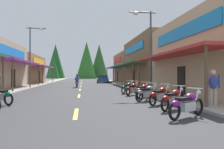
% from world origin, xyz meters
% --- Properties ---
extents(ground, '(10.23, 95.36, 0.10)m').
position_xyz_m(ground, '(0.00, 32.68, -0.05)').
color(ground, '#38383A').
extents(sidewalk_left, '(2.11, 95.36, 0.12)m').
position_xyz_m(sidewalk_left, '(-6.17, 32.68, 0.06)').
color(sidewalk_left, gray).
rests_on(sidewalk_left, ground).
extents(sidewalk_right, '(2.11, 95.36, 0.12)m').
position_xyz_m(sidewalk_right, '(6.17, 32.68, 0.06)').
color(sidewalk_right, '#9E9991').
rests_on(sidewalk_right, ground).
extents(centerline_dashes, '(0.16, 70.06, 0.01)m').
position_xyz_m(centerline_dashes, '(0.00, 35.69, 0.01)').
color(centerline_dashes, '#E0C64C').
rests_on(centerline_dashes, ground).
extents(storefront_left_far, '(9.56, 12.54, 4.75)m').
position_xyz_m(storefront_left_far, '(-11.06, 37.55, 2.38)').
color(storefront_left_far, olive).
rests_on(storefront_left_far, ground).
extents(storefront_right_middle, '(8.35, 13.94, 6.52)m').
position_xyz_m(storefront_right_middle, '(10.47, 28.10, 3.26)').
color(storefront_right_middle, brown).
rests_on(storefront_right_middle, ground).
extents(storefront_right_far, '(8.67, 11.39, 5.70)m').
position_xyz_m(storefront_right_far, '(10.63, 41.73, 2.85)').
color(storefront_right_far, olive).
rests_on(storefront_right_far, ground).
extents(streetlamp_left, '(2.12, 0.30, 6.76)m').
position_xyz_m(streetlamp_left, '(-5.21, 24.05, 4.35)').
color(streetlamp_left, '#474C51').
rests_on(streetlamp_left, ground).
extents(streetlamp_right, '(2.12, 0.30, 6.45)m').
position_xyz_m(streetlamp_right, '(5.20, 15.52, 4.18)').
color(streetlamp_right, '#474C51').
rests_on(streetlamp_right, ground).
extents(motorcycle_parked_right_0, '(1.89, 1.19, 1.04)m').
position_xyz_m(motorcycle_parked_right_0, '(3.90, 6.63, 0.49)').
color(motorcycle_parked_right_0, black).
rests_on(motorcycle_parked_right_0, ground).
extents(motorcycle_parked_right_1, '(1.72, 1.44, 1.04)m').
position_xyz_m(motorcycle_parked_right_1, '(4.15, 8.31, 0.49)').
color(motorcycle_parked_right_1, black).
rests_on(motorcycle_parked_right_1, ground).
extents(motorcycle_parked_right_2, '(1.71, 1.45, 1.04)m').
position_xyz_m(motorcycle_parked_right_2, '(4.17, 9.92, 0.49)').
color(motorcycle_parked_right_2, black).
rests_on(motorcycle_parked_right_2, ground).
extents(motorcycle_parked_right_3, '(1.81, 1.31, 1.04)m').
position_xyz_m(motorcycle_parked_right_3, '(3.95, 11.40, 0.49)').
color(motorcycle_parked_right_3, black).
rests_on(motorcycle_parked_right_3, ground).
extents(motorcycle_parked_right_4, '(1.35, 1.78, 1.04)m').
position_xyz_m(motorcycle_parked_right_4, '(4.16, 13.06, 0.49)').
color(motorcycle_parked_right_4, black).
rests_on(motorcycle_parked_right_4, ground).
extents(motorcycle_parked_right_5, '(1.40, 1.74, 1.04)m').
position_xyz_m(motorcycle_parked_right_5, '(3.89, 14.81, 0.49)').
color(motorcycle_parked_right_5, black).
rests_on(motorcycle_parked_right_5, ground).
extents(motorcycle_parked_right_6, '(1.40, 1.75, 1.04)m').
position_xyz_m(motorcycle_parked_right_6, '(3.83, 16.29, 0.49)').
color(motorcycle_parked_right_6, black).
rests_on(motorcycle_parked_right_6, ground).
extents(rider_cruising_lead, '(0.60, 2.14, 1.57)m').
position_xyz_m(rider_cruising_lead, '(-0.40, 24.89, 0.66)').
color(rider_cruising_lead, black).
rests_on(rider_cruising_lead, ground).
extents(pedestrian_browsing, '(0.36, 0.55, 1.66)m').
position_xyz_m(pedestrian_browsing, '(-6.80, 18.90, 0.96)').
color(pedestrian_browsing, '#3F593F').
rests_on(pedestrian_browsing, ground).
extents(pedestrian_waiting, '(0.52, 0.39, 1.75)m').
position_xyz_m(pedestrian_waiting, '(6.06, 8.37, 1.02)').
color(pedestrian_waiting, '#B2A599').
rests_on(pedestrian_waiting, ground).
extents(parked_car_curbside, '(2.27, 4.40, 1.40)m').
position_xyz_m(parked_car_curbside, '(3.91, 38.35, 0.69)').
color(parked_car_curbside, '#1E4C8C').
rests_on(parked_car_curbside, ground).
extents(treeline_backdrop, '(24.59, 13.84, 13.72)m').
position_xyz_m(treeline_backdrop, '(-1.20, 82.42, 6.59)').
color(treeline_backdrop, '#235B23').
rests_on(treeline_backdrop, ground).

